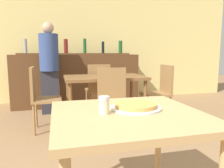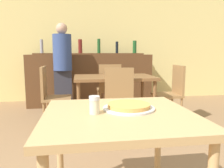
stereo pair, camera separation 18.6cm
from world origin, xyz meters
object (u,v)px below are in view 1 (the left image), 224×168
Objects in this scene: pizza_tray at (136,106)px; chair_far_side_right at (160,89)px; chair_far_side_back at (98,86)px; chair_far_side_left at (41,94)px; cheese_shaker at (104,105)px; chair_far_side_front at (114,99)px; person_standing at (49,65)px.

chair_far_side_right is at bearing 58.83° from pizza_tray.
chair_far_side_back is 2.41m from pizza_tray.
chair_far_side_left is 1.00× the size of chair_far_side_right.
chair_far_side_right reaches higher than cheese_shaker.
chair_far_side_front reaches higher than cheese_shaker.
chair_far_side_front is at bearing 72.93° from cheese_shaker.
chair_far_side_back is 8.47× the size of cheese_shaker.
chair_far_side_front is 1.07m from chair_far_side_back.
pizza_tray is at bearing -77.60° from person_standing.
chair_far_side_back is 0.99m from person_standing.
chair_far_side_front is at bearing -60.02° from chair_far_side_right.
chair_far_side_front is 1.00× the size of chair_far_side_back.
pizza_tray is (-1.13, -1.86, 0.23)m from chair_far_side_right.
cheese_shaker is at bearing -82.32° from person_standing.
chair_far_side_back and chair_far_side_right have the same top height.
chair_far_side_back is at bearing -60.02° from chair_far_side_left.
cheese_shaker is at bearing -162.31° from pizza_tray.
chair_far_side_front is at bearing 90.00° from chair_far_side_back.
chair_far_side_left is at bearing 104.33° from cheese_shaker.
chair_far_side_back reaches higher than pizza_tray.
chair_far_side_front is 0.56× the size of person_standing.
person_standing is at bearing 102.40° from pizza_tray.
cheese_shaker is (-0.43, -1.40, 0.27)m from chair_far_side_front.
pizza_tray is (-0.20, -1.33, 0.23)m from chair_far_side_front.
chair_far_side_right is (0.92, -0.53, 0.00)m from chair_far_side_back.
chair_far_side_right is 8.47× the size of cheese_shaker.
cheese_shaker is 0.07× the size of person_standing.
cheese_shaker is (0.49, -1.93, 0.27)m from chair_far_side_left.
chair_far_side_front reaches higher than pizza_tray.
person_standing reaches higher than pizza_tray.
chair_far_side_front is 1.07m from chair_far_side_left.
chair_far_side_right is 2.01m from person_standing.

